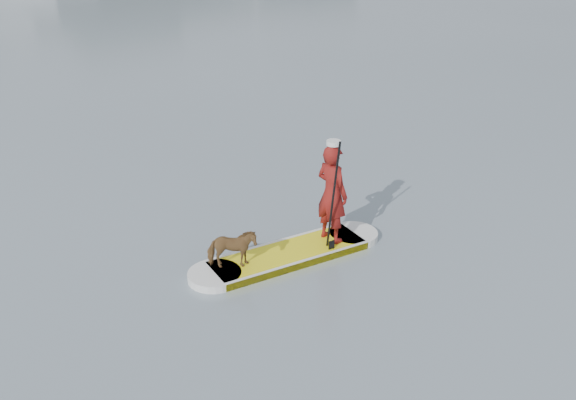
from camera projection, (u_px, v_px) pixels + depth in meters
ground at (449, 212)px, 11.49m from camera, size 140.00×140.00×0.00m
paddleboard at (288, 254)px, 10.00m from camera, size 3.28×1.13×0.12m
paddler at (332, 193)px, 9.99m from camera, size 0.44×0.62×1.61m
white_cap at (334, 143)px, 9.64m from camera, size 0.22×0.22×0.07m
dog at (232, 249)px, 9.41m from camera, size 0.80×0.66×0.62m
paddle at (333, 210)px, 9.75m from camera, size 0.10×0.30×2.00m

